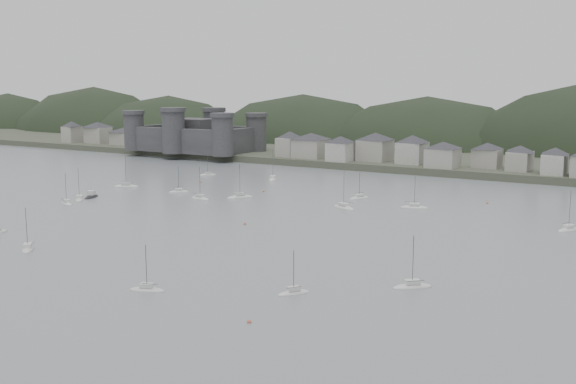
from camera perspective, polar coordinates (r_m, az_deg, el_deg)
The scene contains 9 objects.
ground at distance 138.15m, azimuth -16.68°, elevation -6.63°, with size 900.00×900.00×0.00m, color slate.
far_shore_land at distance 397.13m, azimuth 16.95°, elevation 3.61°, with size 900.00×250.00×3.00m, color #383D2D.
forested_ridge at distance 372.67m, azimuth 16.57°, elevation 1.31°, with size 851.55×103.94×102.57m.
castle at distance 347.49m, azimuth -7.81°, elevation 4.76°, with size 66.00×43.00×20.00m.
waterfront_town at distance 276.92m, azimuth 21.18°, elevation 2.68°, with size 451.48×28.46×12.92m.
sailboat_lead at distance 125.05m, azimuth -11.69°, elevation -8.00°, with size 6.88×4.31×9.01m.
moored_fleet at distance 189.32m, azimuth -4.73°, elevation -2.03°, with size 262.87×139.94×13.02m.
motor_launch_far at distance 229.71m, azimuth -16.09°, elevation -0.36°, with size 5.28×8.09×3.83m.
mooring_buoys at distance 181.31m, azimuth -2.65°, elevation -2.51°, with size 170.00×125.97×0.70m.
Camera 1 is at (100.39, -87.64, 36.44)m, focal length 42.60 mm.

